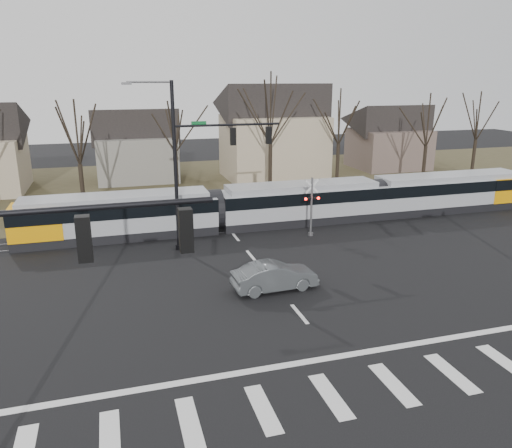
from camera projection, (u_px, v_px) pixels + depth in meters
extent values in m
plane|color=black|center=(317.00, 335.00, 20.86)|extent=(140.00, 140.00, 0.00)
cube|color=#38331E|center=(192.00, 184.00, 50.29)|extent=(140.00, 28.00, 0.01)
cube|color=silver|center=(110.00, 438.00, 14.89)|extent=(0.60, 2.60, 0.01)
cube|color=silver|center=(190.00, 423.00, 15.55)|extent=(0.60, 2.60, 0.01)
cube|color=silver|center=(263.00, 409.00, 16.20)|extent=(0.60, 2.60, 0.01)
cube|color=silver|center=(331.00, 396.00, 16.85)|extent=(0.60, 2.60, 0.01)
cube|color=silver|center=(393.00, 384.00, 17.50)|extent=(0.60, 2.60, 0.01)
cube|color=silver|center=(452.00, 373.00, 18.15)|extent=(0.60, 2.60, 0.01)
cube|color=silver|center=(506.00, 363.00, 18.80)|extent=(0.60, 2.60, 0.01)
cube|color=silver|center=(335.00, 357.00, 19.20)|extent=(28.00, 0.35, 0.01)
cube|color=silver|center=(299.00, 314.00, 22.69)|extent=(0.18, 2.00, 0.01)
cube|color=silver|center=(272.00, 281.00, 26.37)|extent=(0.18, 2.00, 0.01)
cube|color=silver|center=(251.00, 256.00, 30.05)|extent=(0.18, 2.00, 0.01)
cube|color=silver|center=(235.00, 236.00, 33.73)|extent=(0.18, 2.00, 0.01)
cube|color=silver|center=(222.00, 221.00, 37.41)|extent=(0.18, 2.00, 0.01)
cube|color=silver|center=(211.00, 208.00, 41.09)|extent=(0.18, 2.00, 0.01)
cube|color=silver|center=(202.00, 197.00, 44.77)|extent=(0.18, 2.00, 0.01)
cube|color=silver|center=(195.00, 188.00, 48.45)|extent=(0.18, 2.00, 0.01)
cube|color=#59595E|center=(231.00, 232.00, 34.74)|extent=(90.00, 0.12, 0.06)
cube|color=#59595E|center=(227.00, 226.00, 36.03)|extent=(90.00, 0.12, 0.06)
cube|color=gray|center=(117.00, 216.00, 33.11)|extent=(13.12, 2.83, 2.95)
cube|color=black|center=(117.00, 208.00, 32.94)|extent=(13.14, 2.87, 0.86)
cube|color=orange|center=(37.00, 221.00, 31.74)|extent=(3.23, 2.89, 1.97)
cube|color=gray|center=(302.00, 203.00, 36.67)|extent=(12.11, 2.83, 2.95)
cube|color=black|center=(302.00, 195.00, 36.51)|extent=(12.13, 2.87, 0.86)
cube|color=gray|center=(448.00, 192.00, 40.10)|extent=(13.12, 2.83, 2.95)
cube|color=black|center=(449.00, 185.00, 39.93)|extent=(13.14, 2.87, 0.86)
cube|color=orange|center=(499.00, 187.00, 41.42)|extent=(3.23, 2.89, 1.97)
imported|color=#474B4E|center=(275.00, 276.00, 25.14)|extent=(1.98, 4.49, 1.43)
cylinder|color=black|center=(65.00, 209.00, 10.81)|extent=(6.50, 0.14, 0.14)
cube|color=black|center=(84.00, 239.00, 11.10)|extent=(0.32, 0.32, 1.05)
sphere|color=#FF0C07|center=(83.00, 225.00, 11.01)|extent=(0.22, 0.22, 0.22)
cube|color=black|center=(186.00, 230.00, 11.72)|extent=(0.32, 0.32, 1.05)
sphere|color=#FF0C07|center=(185.00, 217.00, 11.62)|extent=(0.22, 0.22, 0.22)
cylinder|color=black|center=(175.00, 169.00, 29.83)|extent=(0.22, 0.22, 10.20)
cylinder|color=black|center=(179.00, 247.00, 31.23)|extent=(0.44, 0.44, 0.30)
cylinder|color=black|center=(228.00, 125.00, 30.00)|extent=(6.50, 0.14, 0.14)
cube|color=#0C5926|center=(199.00, 123.00, 29.49)|extent=(0.90, 0.03, 0.22)
cube|color=black|center=(233.00, 136.00, 30.29)|extent=(0.32, 0.32, 1.05)
sphere|color=#FF0C07|center=(233.00, 131.00, 30.20)|extent=(0.22, 0.22, 0.22)
cube|color=black|center=(269.00, 135.00, 30.91)|extent=(0.32, 0.32, 1.05)
sphere|color=#FF0C07|center=(269.00, 130.00, 30.81)|extent=(0.22, 0.22, 0.22)
cube|color=#59595B|center=(126.00, 84.00, 27.76)|extent=(0.55, 0.22, 0.14)
cylinder|color=#59595B|center=(311.00, 207.00, 33.42)|extent=(0.14, 0.14, 4.00)
cylinder|color=#59595B|center=(311.00, 234.00, 33.96)|extent=(0.36, 0.36, 0.20)
cube|color=silver|center=(312.00, 187.00, 33.03)|extent=(0.95, 0.04, 0.95)
cube|color=silver|center=(312.00, 187.00, 33.03)|extent=(0.95, 0.04, 0.95)
cube|color=black|center=(312.00, 198.00, 33.26)|extent=(1.00, 0.10, 0.12)
sphere|color=#FF0C07|center=(306.00, 199.00, 33.06)|extent=(0.18, 0.18, 0.18)
sphere|color=#FF0C07|center=(318.00, 198.00, 33.30)|extent=(0.18, 0.18, 0.18)
cube|color=slate|center=(137.00, 158.00, 51.98)|extent=(8.00, 7.00, 4.50)
cube|color=tan|center=(273.00, 147.00, 52.74)|extent=(10.00, 8.00, 6.50)
cube|color=brown|center=(388.00, 149.00, 58.94)|extent=(8.00, 7.00, 4.50)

